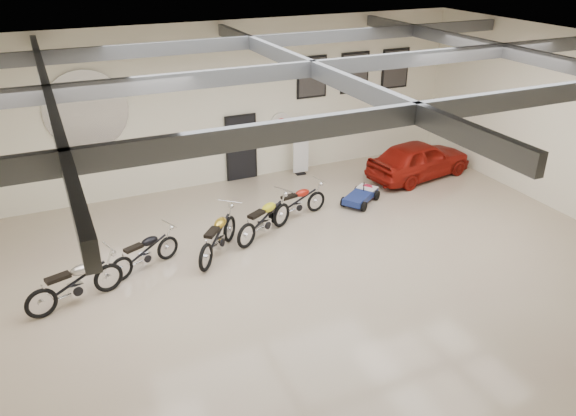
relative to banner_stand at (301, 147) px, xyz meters
name	(u,v)px	position (x,y,z in m)	size (l,w,h in m)	color
floor	(309,269)	(-2.42, -5.50, -0.97)	(16.00, 12.00, 0.01)	tan
ceiling	(313,56)	(-2.42, -5.50, 4.03)	(16.00, 12.00, 0.01)	gray
back_wall	(223,105)	(-2.42, 0.50, 1.53)	(16.00, 0.02, 5.00)	white
right_wall	(573,127)	(5.58, -5.50, 1.53)	(0.02, 12.00, 5.00)	white
ceiling_beams	(313,69)	(-2.42, -5.50, 3.78)	(15.80, 11.80, 0.32)	#4F5155
door	(241,148)	(-1.92, 0.45, 0.08)	(0.92, 0.08, 2.10)	black
logo_plaque	(86,111)	(-6.42, 0.45, 1.83)	(2.30, 0.06, 1.16)	silver
poster_left	(312,77)	(0.58, 0.46, 2.13)	(1.05, 0.08, 1.35)	black
poster_mid	(355,73)	(2.18, 0.46, 2.13)	(1.05, 0.08, 1.35)	black
poster_right	(395,68)	(3.78, 0.46, 2.13)	(1.05, 0.08, 1.35)	black
oil_sign	(281,123)	(-0.52, 0.45, 0.73)	(0.72, 0.10, 0.72)	white
banner_stand	(301,147)	(0.00, 0.00, 0.00)	(0.53, 0.21, 1.95)	white
motorcycle_silver	(75,282)	(-7.57, -4.68, -0.43)	(2.10, 0.65, 1.09)	silver
motorcycle_black	(145,251)	(-5.94, -3.88, -0.49)	(1.85, 0.57, 0.96)	silver
motorcycle_gold	(218,235)	(-4.15, -3.95, -0.42)	(2.13, 0.66, 1.11)	silver
motorcycle_yellow	(264,218)	(-2.75, -3.54, -0.43)	(2.08, 0.65, 1.08)	silver
motorcycle_red	(297,201)	(-1.47, -2.86, -0.48)	(1.89, 0.59, 0.98)	silver
go_kart	(363,192)	(0.75, -2.71, -0.67)	(1.65, 0.74, 0.60)	navy
vintage_car	(419,159)	(3.41, -1.82, -0.35)	(3.68, 1.49, 1.26)	maroon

